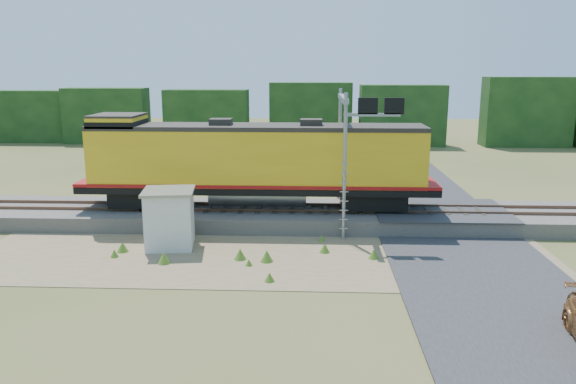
{
  "coord_description": "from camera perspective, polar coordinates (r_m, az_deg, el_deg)",
  "views": [
    {
      "loc": [
        0.2,
        -23.24,
        8.24
      ],
      "look_at": [
        -0.99,
        3.0,
        2.4
      ],
      "focal_mm": 35.0,
      "sensor_mm": 36.0,
      "label": 1
    }
  ],
  "objects": [
    {
      "name": "dirt_shoulder",
      "position": [
        25.22,
        -2.58,
        -6.51
      ],
      "size": [
        26.0,
        8.0,
        0.03
      ],
      "primitive_type": "cube",
      "color": "#8C7754",
      "rests_on": "ground"
    },
    {
      "name": "tree_line_north",
      "position": [
        61.46,
        2.41,
        7.7
      ],
      "size": [
        130.0,
        3.0,
        6.5
      ],
      "color": "#143413",
      "rests_on": "ground"
    },
    {
      "name": "ground",
      "position": [
        24.66,
        1.99,
        -7.0
      ],
      "size": [
        140.0,
        140.0,
        0.0
      ],
      "primitive_type": "plane",
      "color": "#475123",
      "rests_on": "ground"
    },
    {
      "name": "ballast",
      "position": [
        30.27,
        2.12,
        -2.48
      ],
      "size": [
        70.0,
        5.0,
        0.8
      ],
      "primitive_type": "cube",
      "color": "slate",
      "rests_on": "ground"
    },
    {
      "name": "rails",
      "position": [
        30.15,
        2.13,
        -1.6
      ],
      "size": [
        70.0,
        1.54,
        0.16
      ],
      "color": "brown",
      "rests_on": "ballast"
    },
    {
      "name": "weed_clumps",
      "position": [
        25.02,
        -6.1,
        -6.76
      ],
      "size": [
        15.0,
        6.2,
        0.56
      ],
      "primitive_type": null,
      "color": "#4B7421",
      "rests_on": "ground"
    },
    {
      "name": "signal_gantry",
      "position": [
        28.78,
        6.35,
        6.65
      ],
      "size": [
        2.81,
        6.2,
        7.1
      ],
      "color": "gray",
      "rests_on": "ground"
    },
    {
      "name": "shed",
      "position": [
        26.66,
        -11.93,
        -2.63
      ],
      "size": [
        2.61,
        2.61,
        2.74
      ],
      "rotation": [
        0.0,
        0.0,
        0.14
      ],
      "color": "silver",
      "rests_on": "ground"
    },
    {
      "name": "locomotive",
      "position": [
        29.82,
        -3.66,
        3.11
      ],
      "size": [
        18.92,
        2.89,
        4.88
      ],
      "color": "black",
      "rests_on": "rails"
    },
    {
      "name": "road",
      "position": [
        26.23,
        17.58,
        -6.18
      ],
      "size": [
        7.0,
        66.0,
        0.86
      ],
      "color": "#38383A",
      "rests_on": "ground"
    }
  ]
}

